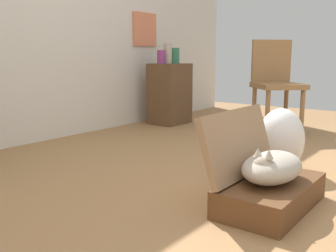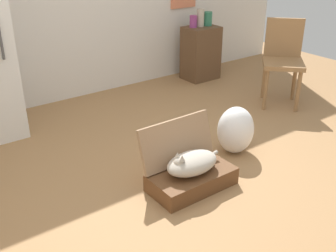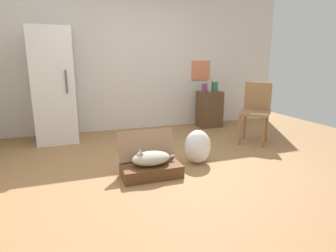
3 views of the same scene
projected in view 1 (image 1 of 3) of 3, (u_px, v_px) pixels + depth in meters
The scene contains 10 objects.
ground_plane at pixel (262, 189), 2.31m from camera, with size 7.68×7.68×0.00m, color #9E7247.
suitcase_base at pixel (271, 195), 2.02m from camera, with size 0.67×0.36×0.14m, color brown.
suitcase_lid at pixel (238, 143), 2.09m from camera, with size 0.67×0.36×0.04m, color #9B7756.
cat at pixel (272, 167), 1.99m from camera, with size 0.52×0.27×0.20m.
plastic_bag_white at pixel (281, 140), 2.66m from camera, with size 0.34×0.31×0.44m, color white.
side_table at pixel (170, 94), 4.57m from camera, with size 0.45×0.35×0.70m, color brown.
vase_tall at pixel (161, 57), 4.43m from camera, with size 0.10×0.10×0.15m, color #8C387A.
vase_short at pixel (174, 56), 4.58m from camera, with size 0.12×0.12×0.18m, color #2D7051.
vase_round at pixel (168, 54), 4.50m from camera, with size 0.10×0.10×0.23m, color #B7AD99.
chair at pixel (276, 81), 3.95m from camera, with size 0.64×0.64×0.95m.
Camera 1 is at (-2.10, -0.89, 0.78)m, focal length 41.49 mm.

